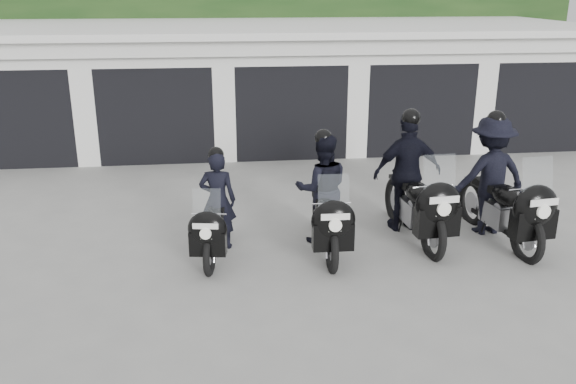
{
  "coord_description": "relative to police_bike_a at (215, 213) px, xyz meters",
  "views": [
    {
      "loc": [
        -1.7,
        -8.38,
        3.92
      ],
      "look_at": [
        -0.72,
        0.02,
        1.05
      ],
      "focal_mm": 38.0,
      "sensor_mm": 36.0,
      "label": 1
    }
  ],
  "objects": [
    {
      "name": "police_bike_d",
      "position": [
        4.5,
        0.2,
        0.24
      ],
      "size": [
        1.34,
        2.43,
        2.12
      ],
      "rotation": [
        0.0,
        0.0,
        0.12
      ],
      "color": "black",
      "rests_on": "ground"
    },
    {
      "name": "garage_block",
      "position": [
        1.8,
        7.77,
        0.76
      ],
      "size": [
        16.4,
        6.8,
        2.96
      ],
      "color": "silver",
      "rests_on": "ground"
    },
    {
      "name": "police_bike_a",
      "position": [
        0.0,
        0.0,
        0.0
      ],
      "size": [
        0.76,
        1.92,
        1.68
      ],
      "rotation": [
        0.0,
        0.0,
        -0.16
      ],
      "color": "black",
      "rests_on": "ground"
    },
    {
      "name": "background_vegetation",
      "position": [
        2.17,
        12.63,
        2.11
      ],
      "size": [
        20.0,
        3.9,
        5.8
      ],
      "color": "#173312",
      "rests_on": "ground"
    },
    {
      "name": "police_bike_c",
      "position": [
        3.18,
        0.45,
        0.23
      ],
      "size": [
        1.2,
        2.44,
        2.12
      ],
      "rotation": [
        0.0,
        0.0,
        0.07
      ],
      "color": "black",
      "rests_on": "ground"
    },
    {
      "name": "ground",
      "position": [
        1.8,
        -0.28,
        -0.66
      ],
      "size": [
        80.0,
        80.0,
        0.0
      ],
      "primitive_type": "plane",
      "color": "gray",
      "rests_on": "ground"
    },
    {
      "name": "police_bike_b",
      "position": [
        1.68,
        0.1,
        0.14
      ],
      "size": [
        0.88,
        2.19,
        1.9
      ],
      "rotation": [
        0.0,
        0.0,
        -0.03
      ],
      "color": "black",
      "rests_on": "ground"
    }
  ]
}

